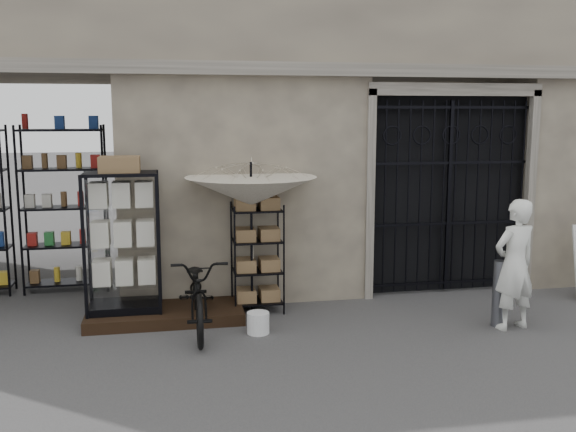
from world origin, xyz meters
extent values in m
plane|color=#242427|center=(0.00, 0.00, 0.00)|extent=(80.00, 80.00, 0.00)
cube|color=gray|center=(0.00, 4.00, 4.50)|extent=(14.00, 4.00, 9.00)
cube|color=black|center=(-4.50, 2.80, 1.50)|extent=(3.00, 1.70, 3.00)
cube|color=black|center=(-4.55, 3.30, 1.25)|extent=(2.70, 0.50, 2.50)
cube|color=black|center=(1.75, 2.28, 1.50)|extent=(2.50, 0.06, 3.00)
cube|color=black|center=(1.75, 2.12, 1.45)|extent=(0.05, 0.05, 2.80)
cube|color=black|center=(-2.40, 1.55, 0.07)|extent=(2.00, 0.90, 0.15)
cube|color=black|center=(-2.90, 1.60, 0.20)|extent=(1.04, 0.87, 0.10)
cube|color=silver|center=(-3.02, 1.34, 1.04)|extent=(0.76, 0.36, 1.67)
cube|color=silver|center=(-2.90, 1.60, 0.94)|extent=(0.85, 0.67, 1.39)
cube|color=olive|center=(-2.90, 1.60, 1.99)|extent=(0.61, 0.55, 0.20)
cube|color=black|center=(-1.16, 1.72, 0.74)|extent=(0.67, 0.50, 1.48)
cube|color=olive|center=(-1.16, 1.72, 0.69)|extent=(0.58, 0.40, 1.11)
cylinder|color=black|center=(-1.25, 1.61, 1.02)|extent=(0.04, 0.04, 2.04)
imported|color=beige|center=(-1.25, 1.61, 1.76)|extent=(1.93, 1.95, 1.37)
cylinder|color=silver|center=(-1.28, 0.82, 0.13)|extent=(0.36, 0.36, 0.26)
imported|color=black|center=(-1.99, 1.06, 0.00)|extent=(0.66, 0.98, 1.87)
cylinder|color=#5B5D65|center=(1.74, 0.53, 0.42)|extent=(0.16, 0.16, 0.85)
imported|color=silver|center=(1.86, 0.41, 0.00)|extent=(0.95, 1.73, 0.39)
camera|label=1|loc=(-2.33, -6.65, 2.66)|focal=40.00mm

